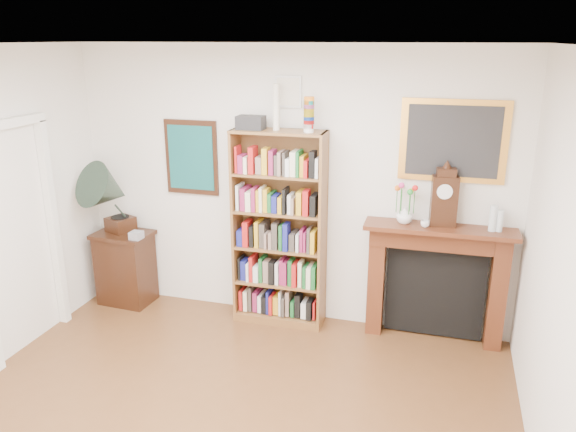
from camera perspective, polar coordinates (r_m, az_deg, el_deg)
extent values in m
cube|color=white|center=(3.15, -13.12, 16.47)|extent=(4.50, 5.00, 0.01)
cube|color=white|center=(5.66, 0.08, 2.92)|extent=(4.50, 0.01, 2.80)
cube|color=white|center=(6.06, -22.74, -0.95)|extent=(0.08, 0.08, 2.10)
cube|color=white|center=(5.48, -27.11, 8.30)|extent=(0.08, 1.02, 0.08)
cube|color=black|center=(5.96, -9.77, 5.88)|extent=(0.58, 0.03, 0.78)
cube|color=#125556|center=(5.94, -9.84, 5.84)|extent=(0.50, 0.01, 0.67)
cube|color=white|center=(5.48, 0.03, 12.53)|extent=(0.26, 0.03, 0.30)
cube|color=silver|center=(5.46, -0.02, 12.51)|extent=(0.22, 0.01, 0.26)
cube|color=gold|center=(5.32, 16.42, 7.31)|extent=(0.95, 0.03, 0.75)
cube|color=#262628|center=(5.30, 16.42, 7.28)|extent=(0.82, 0.01, 0.65)
cube|color=brown|center=(5.77, -5.17, -1.02)|extent=(0.03, 0.33, 2.00)
cube|color=brown|center=(5.52, 3.52, -1.84)|extent=(0.03, 0.33, 2.00)
cube|color=brown|center=(5.38, -0.97, 8.56)|extent=(0.93, 0.34, 0.03)
cube|color=brown|center=(6.01, -0.87, -10.09)|extent=(0.93, 0.34, 0.09)
cube|color=brown|center=(5.77, -0.47, -0.94)|extent=(0.92, 0.03, 2.00)
cube|color=brown|center=(5.84, -0.89, -6.70)|extent=(0.87, 0.32, 0.02)
cube|color=brown|center=(5.69, -0.91, -3.23)|extent=(0.87, 0.32, 0.02)
cube|color=brown|center=(5.57, -0.93, 0.42)|extent=(0.87, 0.32, 0.02)
cube|color=brown|center=(5.47, -0.95, 4.21)|extent=(0.87, 0.32, 0.02)
cube|color=black|center=(6.50, -16.16, -5.05)|extent=(0.62, 0.47, 0.82)
cube|color=#482310|center=(5.65, 8.97, -6.30)|extent=(0.16, 0.21, 1.13)
cube|color=#482310|center=(5.65, 20.51, -7.28)|extent=(0.16, 0.21, 1.13)
cube|color=#482310|center=(5.45, 15.12, -2.28)|extent=(1.29, 0.23, 0.19)
cube|color=#482310|center=(5.37, 15.20, -1.29)|extent=(1.40, 0.36, 0.04)
cube|color=black|center=(5.72, 14.68, -7.39)|extent=(0.94, 0.09, 0.91)
cube|color=black|center=(6.41, -16.64, -0.79)|extent=(0.33, 0.33, 0.15)
cylinder|color=black|center=(6.38, -16.70, -0.09)|extent=(0.25, 0.25, 0.01)
cone|color=#2C3F34|center=(6.17, -17.74, 2.53)|extent=(0.70, 0.77, 0.65)
cube|color=#B0AEBB|center=(6.12, -15.16, -1.91)|extent=(0.13, 0.13, 0.08)
cube|color=black|center=(5.34, 15.56, 1.46)|extent=(0.25, 0.16, 0.47)
cylinder|color=white|center=(5.25, 15.64, 2.38)|extent=(0.14, 0.03, 0.14)
cube|color=black|center=(5.28, 15.80, 4.25)|extent=(0.18, 0.13, 0.09)
imported|color=white|center=(5.37, 11.75, 0.09)|extent=(0.17, 0.17, 0.16)
imported|color=silver|center=(5.32, 13.75, -0.77)|extent=(0.09, 0.09, 0.06)
cylinder|color=silver|center=(5.36, 20.12, -0.22)|extent=(0.07, 0.07, 0.24)
cylinder|color=silver|center=(5.38, 20.71, -0.45)|extent=(0.06, 0.06, 0.20)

